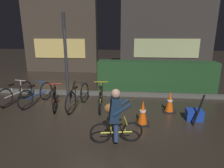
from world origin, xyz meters
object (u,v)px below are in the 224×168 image
Objects in this scene: parked_bike_right_mid at (101,97)px; cyclist at (115,116)px; parked_bike_left_mid at (36,95)px; closed_umbrella at (199,110)px; parked_bike_leftmost at (16,93)px; traffic_cone_near at (143,113)px; parked_bike_center_left at (54,97)px; parked_bike_center_right at (78,97)px; traffic_cone_far at (170,102)px; street_post at (66,61)px; blue_crate at (194,115)px.

cyclist reaches higher than parked_bike_right_mid.
closed_umbrella reaches higher than parked_bike_left_mid.
parked_bike_leftmost is at bearing 99.64° from parked_bike_left_mid.
closed_umbrella reaches higher than parked_bike_right_mid.
cyclist is 2.39m from closed_umbrella.
traffic_cone_near is 0.79× the size of closed_umbrella.
parked_bike_center_right is at bearing -105.16° from parked_bike_center_left.
parked_bike_center_left is 4.33m from closed_umbrella.
parked_bike_center_right is at bearing 178.11° from traffic_cone_far.
closed_umbrella is (3.90, -1.15, -1.08)m from street_post.
parked_bike_left_mid is at bearing 171.37° from blue_crate.
parked_bike_left_mid is 2.21m from parked_bike_right_mid.
parked_bike_center_left is at bearing -88.76° from parked_bike_leftmost.
parked_bike_leftmost is 0.78m from parked_bike_left_mid.
parked_bike_center_left is 2.83m from cyclist.
parked_bike_leftmost is 5.77m from blue_crate.
parked_bike_leftmost reaches higher than blue_crate.
traffic_cone_far is at bearing -100.20° from parked_bike_right_mid.
cyclist is at bearing -130.37° from traffic_cone_far.
parked_bike_right_mid is 2.82m from blue_crate.
closed_umbrella is at bearing -88.43° from parked_bike_leftmost.
parked_bike_center_left reaches higher than blue_crate.
cyclist reaches higher than parked_bike_leftmost.
parked_bike_center_left reaches higher than traffic_cone_near.
blue_crate is (4.24, -0.55, -0.18)m from parked_bike_center_left.
street_post is 1.90× the size of parked_bike_left_mid.
street_post is 2.37× the size of cyclist.
parked_bike_right_mid is 1.67m from traffic_cone_near.
street_post reaches higher than traffic_cone_near.
traffic_cone_far is 0.75× the size of closed_umbrella.
parked_bike_center_left is at bearing -89.12° from parked_bike_left_mid.
closed_umbrella is at bearing -51.47° from traffic_cone_far.
parked_bike_right_mid is at bearing 97.02° from cyclist.
parked_bike_center_right is (1.48, -0.15, 0.02)m from parked_bike_left_mid.
traffic_cone_near reaches higher than traffic_cone_far.
blue_crate is (3.88, -0.90, -1.33)m from street_post.
closed_umbrella is at bearing 16.19° from cyclist.
traffic_cone_near is 1.52× the size of blue_crate.
parked_bike_right_mid is 3.89× the size of blue_crate.
parked_bike_right_mid is (0.73, 0.09, 0.00)m from parked_bike_center_right.
parked_bike_right_mid reaches higher than parked_bike_center_right.
traffic_cone_far is at bearing 139.41° from blue_crate.
parked_bike_center_left is 2.94m from traffic_cone_near.
street_post is at bearing 166.96° from blue_crate.
parked_bike_leftmost reaches higher than traffic_cone_far.
cyclist is at bearing -51.34° from street_post.
blue_crate is (2.73, -0.68, -0.21)m from parked_bike_right_mid.
parked_bike_left_mid is at bearing 133.80° from cyclist.
street_post is at bearing 64.89° from parked_bike_center_right.
parked_bike_leftmost is at bearing 163.70° from traffic_cone_near.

